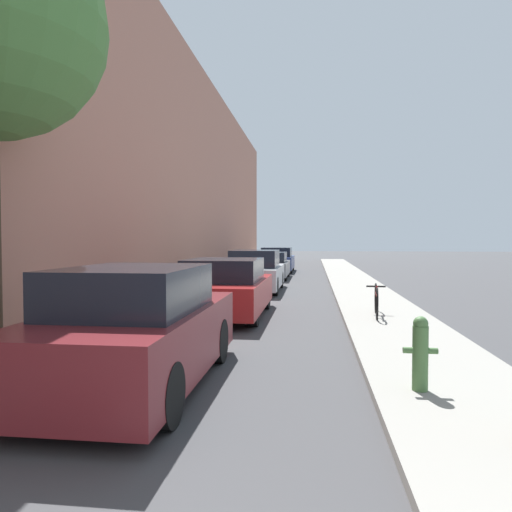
{
  "coord_description": "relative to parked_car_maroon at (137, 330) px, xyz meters",
  "views": [
    {
      "loc": [
        1.23,
        -0.08,
        1.84
      ],
      "look_at": [
        -0.07,
        10.44,
        1.47
      ],
      "focal_mm": 32.66,
      "sensor_mm": 36.0,
      "label": 1
    }
  ],
  "objects": [
    {
      "name": "parked_car_navy",
      "position": [
        0.1,
        21.12,
        -0.04
      ],
      "size": [
        1.84,
        4.11,
        1.4
      ],
      "color": "black",
      "rests_on": "ground"
    },
    {
      "name": "bicycle",
      "position": [
        3.58,
        5.17,
        -0.23
      ],
      "size": [
        0.44,
        1.7,
        0.7
      ],
      "rotation": [
        0.0,
        0.0,
        -0.1
      ],
      "color": "black",
      "rests_on": "sidewalk_right"
    },
    {
      "name": "parked_car_grey",
      "position": [
        0.07,
        16.43,
        -0.1
      ],
      "size": [
        1.84,
        4.01,
        1.26
      ],
      "color": "black",
      "rests_on": "ground"
    },
    {
      "name": "fire_hydrant",
      "position": [
        3.38,
        -0.08,
        -0.16
      ],
      "size": [
        0.38,
        0.18,
        0.85
      ],
      "color": "#47703D",
      "rests_on": "sidewalk_right"
    },
    {
      "name": "parked_car_red",
      "position": [
        0.08,
        5.41,
        -0.04
      ],
      "size": [
        1.88,
        4.07,
        1.38
      ],
      "color": "black",
      "rests_on": "ground"
    },
    {
      "name": "sidewalk_left",
      "position": [
        -1.96,
        10.56,
        -0.65
      ],
      "size": [
        2.0,
        52.0,
        0.12
      ],
      "color": "gray",
      "rests_on": "ground"
    },
    {
      "name": "sidewalk_right",
      "position": [
        3.84,
        10.56,
        -0.65
      ],
      "size": [
        2.0,
        52.0,
        0.12
      ],
      "color": "gray",
      "rests_on": "ground"
    },
    {
      "name": "ground_plane",
      "position": [
        0.94,
        10.56,
        -0.71
      ],
      "size": [
        120.0,
        120.0,
        0.0
      ],
      "primitive_type": "plane",
      "color": "#3D3D3F"
    },
    {
      "name": "parked_car_maroon",
      "position": [
        0.0,
        0.0,
        0.0
      ],
      "size": [
        1.72,
        3.96,
        1.51
      ],
      "color": "black",
      "rests_on": "ground"
    },
    {
      "name": "building_facade_left",
      "position": [
        -3.31,
        10.56,
        4.19
      ],
      "size": [
        0.7,
        52.0,
        9.8
      ],
      "color": "tan",
      "rests_on": "ground"
    },
    {
      "name": "parked_car_silver",
      "position": [
        0.12,
        10.93,
        -0.03
      ],
      "size": [
        1.79,
        4.09,
        1.47
      ],
      "color": "black",
      "rests_on": "ground"
    }
  ]
}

